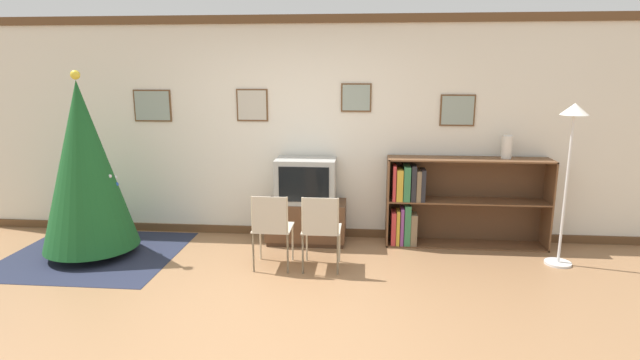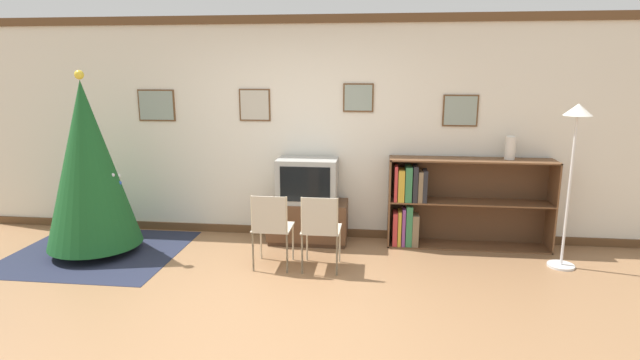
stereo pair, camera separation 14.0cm
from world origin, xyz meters
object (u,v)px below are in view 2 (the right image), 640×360
object	(u,v)px
television	(308,180)
folding_chair_right	(320,228)
vase	(510,147)
standing_lamp	(574,144)
folding_chair_left	(271,226)
bookshelf	(442,202)
tv_console	(308,222)
christmas_tree	(88,165)

from	to	relation	value
television	folding_chair_right	distance (m)	0.97
vase	standing_lamp	size ratio (longest dim) A/B	0.16
folding_chair_left	bookshelf	size ratio (longest dim) A/B	0.43
tv_console	folding_chair_left	bearing A→B (deg)	-106.31
christmas_tree	television	bearing A→B (deg)	15.47
christmas_tree	television	size ratio (longest dim) A/B	2.89
tv_console	television	distance (m)	0.52
christmas_tree	bookshelf	bearing A→B (deg)	10.34
bookshelf	television	bearing A→B (deg)	-177.57
folding_chair_right	standing_lamp	size ratio (longest dim) A/B	0.47
folding_chair_right	standing_lamp	world-z (taller)	standing_lamp
tv_console	folding_chair_left	world-z (taller)	folding_chair_left
christmas_tree	folding_chair_right	size ratio (longest dim) A/B	2.51
folding_chair_left	bookshelf	world-z (taller)	bookshelf
tv_console	folding_chair_left	distance (m)	0.95
bookshelf	tv_console	bearing A→B (deg)	-177.67
television	folding_chair_left	bearing A→B (deg)	-106.35
christmas_tree	tv_console	size ratio (longest dim) A/B	2.16
bookshelf	vase	bearing A→B (deg)	2.91
christmas_tree	television	world-z (taller)	christmas_tree
tv_console	television	size ratio (longest dim) A/B	1.34
bookshelf	vase	distance (m)	0.99
tv_console	bookshelf	bearing A→B (deg)	2.33
christmas_tree	folding_chair_right	world-z (taller)	christmas_tree
folding_chair_left	standing_lamp	bearing A→B (deg)	7.70
standing_lamp	bookshelf	bearing A→B (deg)	156.30
tv_console	bookshelf	world-z (taller)	bookshelf
tv_console	folding_chair_left	size ratio (longest dim) A/B	1.16
bookshelf	standing_lamp	world-z (taller)	standing_lamp
vase	standing_lamp	bearing A→B (deg)	-50.00
standing_lamp	folding_chair_left	bearing A→B (deg)	-172.30
folding_chair_right	vase	bearing A→B (deg)	25.46
christmas_tree	vase	size ratio (longest dim) A/B	7.59
christmas_tree	folding_chair_left	world-z (taller)	christmas_tree
tv_console	standing_lamp	distance (m)	3.05
tv_console	bookshelf	size ratio (longest dim) A/B	0.51
television	folding_chair_left	world-z (taller)	television
standing_lamp	tv_console	bearing A→B (deg)	170.52
folding_chair_left	bookshelf	xyz separation A→B (m)	(1.86, 0.95, 0.06)
christmas_tree	vase	bearing A→B (deg)	9.19
tv_console	standing_lamp	world-z (taller)	standing_lamp
folding_chair_left	standing_lamp	xyz separation A→B (m)	(3.08, 0.42, 0.86)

